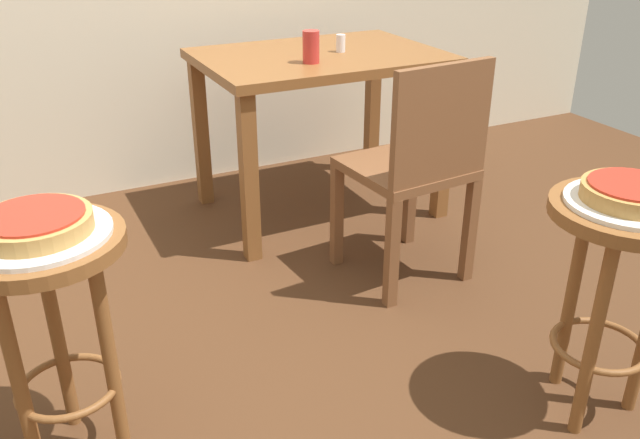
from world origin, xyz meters
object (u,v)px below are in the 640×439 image
stool_foreground (617,262)px  stool_middle (50,298)px  condiment_shaker (341,43)px  serving_plate_middle (37,234)px  wooden_chair (417,165)px  serving_plate_foreground (630,203)px  cup_near_edge (311,47)px  pizza_middle (34,223)px  dining_table (320,79)px  pizza_foreground (633,192)px

stool_foreground → stool_middle: (-1.34, 0.47, 0.00)m
stool_middle → condiment_shaker: (1.34, 1.07, 0.29)m
serving_plate_middle → wooden_chair: wooden_chair is taller
serving_plate_foreground → stool_middle: bearing=160.7°
stool_middle → condiment_shaker: condiment_shaker is taller
condiment_shaker → serving_plate_middle: bearing=-141.3°
stool_foreground → cup_near_edge: 1.46m
stool_foreground → pizza_middle: bearing=160.7°
stool_foreground → serving_plate_middle: (-1.34, 0.47, 0.17)m
pizza_middle → serving_plate_foreground: bearing=-19.3°
wooden_chair → cup_near_edge: bearing=103.9°
cup_near_edge → stool_middle: bearing=-140.4°
stool_foreground → wooden_chair: 0.84m
wooden_chair → dining_table: bearing=92.4°
stool_foreground → condiment_shaker: condiment_shaker is taller
wooden_chair → stool_middle: bearing=-164.1°
dining_table → condiment_shaker: bearing=-12.4°
cup_near_edge → pizza_middle: bearing=-140.4°
wooden_chair → serving_plate_middle: bearing=-164.1°
pizza_middle → stool_middle: bearing=0.0°
stool_foreground → pizza_middle: pizza_middle is taller
dining_table → cup_near_edge: (-0.11, -0.15, 0.18)m
pizza_foreground → cup_near_edge: bearing=98.2°
pizza_foreground → serving_plate_middle: 1.42m
pizza_foreground → dining_table: (-0.09, 1.56, -0.06)m
stool_middle → pizza_foreground: bearing=-19.3°
pizza_foreground → wooden_chair: (-0.06, 0.84, -0.21)m
serving_plate_foreground → serving_plate_middle: same height
stool_middle → dining_table: bearing=41.2°
pizza_foreground → stool_middle: 1.44m
stool_foreground → dining_table: (-0.09, 1.56, 0.14)m
pizza_foreground → dining_table: size_ratio=0.24×
serving_plate_middle → pizza_foreground: bearing=-19.3°
serving_plate_foreground → cup_near_edge: 1.43m
pizza_middle → serving_plate_middle: bearing=90.0°
pizza_middle → condiment_shaker: condiment_shaker is taller
stool_middle → cup_near_edge: size_ratio=5.05×
dining_table → pizza_middle: bearing=-138.8°
condiment_shaker → wooden_chair: bearing=-94.9°
pizza_middle → cup_near_edge: size_ratio=2.02×
pizza_foreground → wooden_chair: bearing=94.3°
pizza_foreground → cup_near_edge: (-0.20, 1.41, 0.12)m
pizza_foreground → dining_table: 1.57m
serving_plate_foreground → pizza_middle: bearing=160.7°
serving_plate_foreground → wooden_chair: wooden_chair is taller
stool_foreground → serving_plate_middle: size_ratio=1.92×
pizza_foreground → dining_table: bearing=93.4°
serving_plate_middle → cup_near_edge: size_ratio=2.64×
pizza_foreground → condiment_shaker: bearing=90.1°
cup_near_edge → wooden_chair: cup_near_edge is taller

